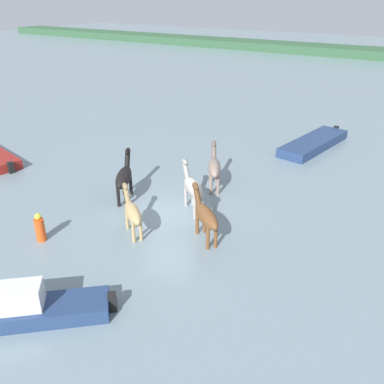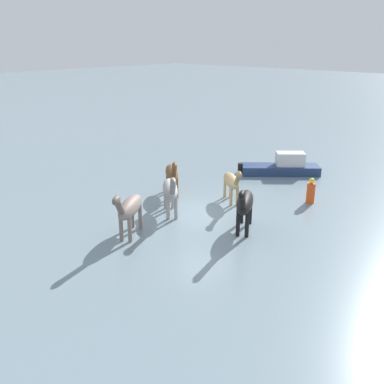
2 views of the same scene
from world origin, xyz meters
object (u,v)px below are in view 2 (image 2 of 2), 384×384
Objects in this scene: horse_dun_straggler at (170,190)px; horse_pinto_flank at (129,208)px; boat_tender_starboard at (282,168)px; horse_rear_stallion at (245,203)px; horse_gray_outer at (172,174)px; buoy_channel_marker at (311,192)px; horse_chestnut_trailing at (232,181)px.

horse_pinto_flank reaches higher than horse_dun_straggler.
horse_pinto_flank is 0.62× the size of boat_tender_starboard.
horse_rear_stallion is at bearing -110.69° from boat_tender_starboard.
horse_dun_straggler reaches higher than horse_gray_outer.
boat_tender_starboard is 4.27m from buoy_channel_marker.
boat_tender_starboard is at bearing 170.97° from horse_rear_stallion.
horse_pinto_flank is at bearing -26.24° from horse_gray_outer.
horse_gray_outer is (4.72, -0.94, -0.08)m from horse_rear_stallion.
horse_pinto_flank reaches higher than horse_chestnut_trailing.
horse_pinto_flank is 10.30m from boat_tender_starboard.
horse_rear_stallion reaches higher than buoy_channel_marker.
buoy_channel_marker is at bearing 125.22° from horse_pinto_flank.
horse_pinto_flank is (0.60, 5.20, 0.14)m from horse_chestnut_trailing.
boat_tender_starboard is at bearing 132.39° from horse_chestnut_trailing.
horse_rear_stallion is 2.12× the size of buoy_channel_marker.
horse_pinto_flank is 4.50m from horse_gray_outer.
horse_dun_straggler reaches higher than boat_tender_starboard.
horse_rear_stallion is 4.19m from horse_pinto_flank.
horse_pinto_flank is (-0.33, 2.38, 0.01)m from horse_dun_straggler.
horse_dun_straggler is 6.19m from buoy_channel_marker.
horse_rear_stallion is 1.15× the size of horse_gray_outer.
horse_gray_outer is 0.56× the size of boat_tender_starboard.
horse_chestnut_trailing reaches higher than boat_tender_starboard.
buoy_channel_marker is at bearing 71.41° from horse_gray_outer.
horse_gray_outer is at bearing -149.34° from boat_tender_starboard.
buoy_channel_marker is at bearing 144.22° from horse_rear_stallion.
horse_dun_straggler is 0.58× the size of boat_tender_starboard.
horse_chestnut_trailing is 0.52× the size of boat_tender_starboard.
buoy_channel_marker is at bearing -83.57° from boat_tender_starboard.
horse_pinto_flank reaches higher than boat_tender_starboard.
horse_rear_stallion is at bearing 84.11° from buoy_channel_marker.
horse_rear_stallion reaches higher than horse_dun_straggler.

